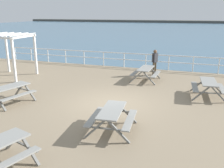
{
  "coord_description": "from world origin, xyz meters",
  "views": [
    {
      "loc": [
        3.55,
        -10.17,
        3.96
      ],
      "look_at": [
        -0.06,
        0.37,
        0.8
      ],
      "focal_mm": 40.55,
      "sensor_mm": 36.0,
      "label": 1
    }
  ],
  "objects_px": {
    "picnic_table_far_right": "(146,71)",
    "picnic_table_near_left": "(208,85)",
    "picnic_table_corner": "(112,115)",
    "lattice_pergola": "(9,45)",
    "picnic_table_near_right": "(10,90)",
    "visitor": "(155,61)"
  },
  "relations": [
    {
      "from": "picnic_table_far_right",
      "to": "picnic_table_corner",
      "type": "xyz_separation_m",
      "value": [
        0.26,
        -6.98,
        0.0
      ]
    },
    {
      "from": "visitor",
      "to": "picnic_table_far_right",
      "type": "bearing_deg",
      "value": 109.88
    },
    {
      "from": "picnic_table_near_right",
      "to": "lattice_pergola",
      "type": "distance_m",
      "value": 5.34
    },
    {
      "from": "picnic_table_corner",
      "to": "lattice_pergola",
      "type": "xyz_separation_m",
      "value": [
        -8.52,
        5.16,
        1.41
      ]
    },
    {
      "from": "picnic_table_far_right",
      "to": "lattice_pergola",
      "type": "relative_size",
      "value": 0.68
    },
    {
      "from": "picnic_table_near_right",
      "to": "visitor",
      "type": "relative_size",
      "value": 1.28
    },
    {
      "from": "picnic_table_far_right",
      "to": "picnic_table_corner",
      "type": "distance_m",
      "value": 6.98
    },
    {
      "from": "picnic_table_near_left",
      "to": "picnic_table_corner",
      "type": "distance_m",
      "value": 5.94
    },
    {
      "from": "picnic_table_near_left",
      "to": "visitor",
      "type": "distance_m",
      "value": 4.82
    },
    {
      "from": "picnic_table_near_left",
      "to": "picnic_table_far_right",
      "type": "distance_m",
      "value": 4.01
    },
    {
      "from": "picnic_table_corner",
      "to": "visitor",
      "type": "bearing_deg",
      "value": -5.78
    },
    {
      "from": "picnic_table_near_left",
      "to": "visitor",
      "type": "height_order",
      "value": "visitor"
    },
    {
      "from": "picnic_table_far_right",
      "to": "picnic_table_near_left",
      "type": "bearing_deg",
      "value": -117.91
    },
    {
      "from": "picnic_table_near_right",
      "to": "picnic_table_far_right",
      "type": "relative_size",
      "value": 1.15
    },
    {
      "from": "lattice_pergola",
      "to": "visitor",
      "type": "bearing_deg",
      "value": 19.55
    },
    {
      "from": "picnic_table_near_left",
      "to": "picnic_table_corner",
      "type": "height_order",
      "value": "same"
    },
    {
      "from": "picnic_table_corner",
      "to": "visitor",
      "type": "height_order",
      "value": "visitor"
    },
    {
      "from": "visitor",
      "to": "lattice_pergola",
      "type": "height_order",
      "value": "lattice_pergola"
    },
    {
      "from": "visitor",
      "to": "lattice_pergola",
      "type": "distance_m",
      "value": 9.23
    },
    {
      "from": "visitor",
      "to": "picnic_table_near_left",
      "type": "bearing_deg",
      "value": 161.26
    },
    {
      "from": "picnic_table_near_left",
      "to": "picnic_table_far_right",
      "type": "relative_size",
      "value": 1.04
    },
    {
      "from": "picnic_table_near_left",
      "to": "picnic_table_corner",
      "type": "xyz_separation_m",
      "value": [
        -3.22,
        -4.99,
        0.0
      ]
    }
  ]
}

